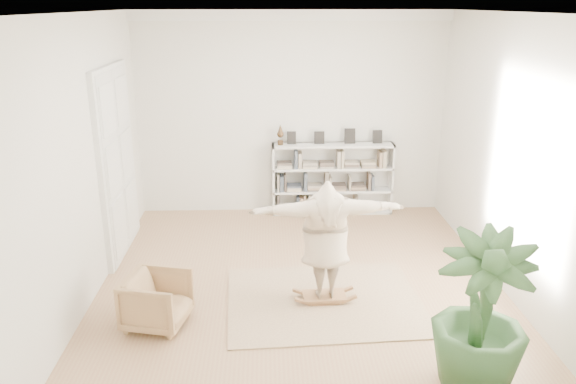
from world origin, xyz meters
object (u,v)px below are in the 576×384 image
object	(u,v)px
bookshelf	(332,179)
rocker_board	(324,296)
armchair	(157,301)
person	(326,236)
houseplant	(481,314)

from	to	relation	value
bookshelf	rocker_board	world-z (taller)	bookshelf
bookshelf	armchair	distance (m)	4.55
bookshelf	person	xyz separation A→B (m)	(-0.46, -3.30, 0.29)
armchair	person	world-z (taller)	person
bookshelf	houseplant	xyz separation A→B (m)	(0.88, -5.05, 0.20)
rocker_board	houseplant	world-z (taller)	houseplant
rocker_board	person	world-z (taller)	person
person	houseplant	size ratio (longest dim) A/B	1.16
armchair	person	xyz separation A→B (m)	(2.06, 0.48, 0.60)
person	bookshelf	bearing A→B (deg)	-101.09
person	rocker_board	bearing A→B (deg)	-138.16
armchair	bookshelf	bearing A→B (deg)	-20.49
bookshelf	houseplant	world-z (taller)	houseplant
bookshelf	houseplant	distance (m)	5.13
rocker_board	bookshelf	bearing A→B (deg)	78.91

